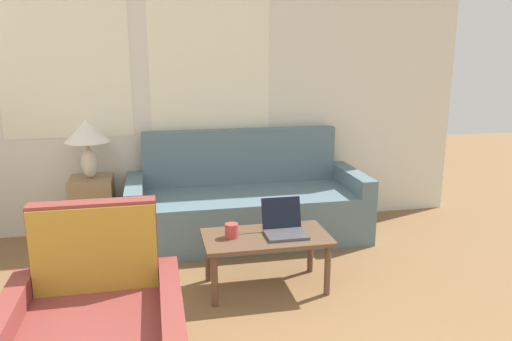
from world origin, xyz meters
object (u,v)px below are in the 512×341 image
table_lamp (87,136)px  coffee_table (266,242)px  couch (246,206)px  cup_navy (232,231)px  laptop (284,226)px

table_lamp → coffee_table: table_lamp is taller
couch → cup_navy: size_ratio=21.19×
couch → laptop: couch is taller
table_lamp → cup_navy: size_ratio=5.13×
table_lamp → laptop: table_lamp is taller
table_lamp → coffee_table: size_ratio=0.57×
couch → table_lamp: size_ratio=4.13×
cup_navy → table_lamp: bearing=132.2°
couch → coffee_table: bearing=-93.1°
laptop → cup_navy: laptop is taller
coffee_table → laptop: 0.17m
cup_navy → couch: bearing=73.7°
couch → laptop: size_ratio=7.35×
couch → coffee_table: couch is taller
table_lamp → coffee_table: bearing=-42.3°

